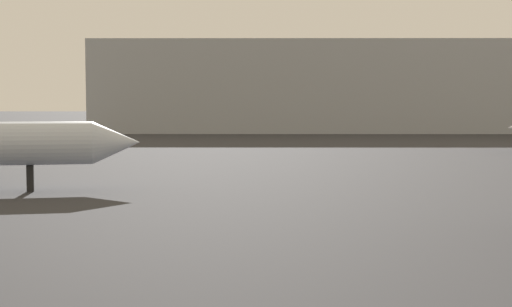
{
  "coord_description": "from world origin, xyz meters",
  "views": [
    {
      "loc": [
        -3.23,
        -10.14,
        6.34
      ],
      "look_at": [
        -3.55,
        41.3,
        2.45
      ],
      "focal_mm": 53.76,
      "sensor_mm": 36.0,
      "label": 1
    }
  ],
  "objects": [
    {
      "name": "terminal_building",
      "position": [
        16.24,
        130.03,
        7.87
      ],
      "size": [
        96.66,
        27.5,
        15.75
      ],
      "primitive_type": "cube",
      "color": "#999EA3",
      "rests_on": "ground_plane"
    }
  ]
}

